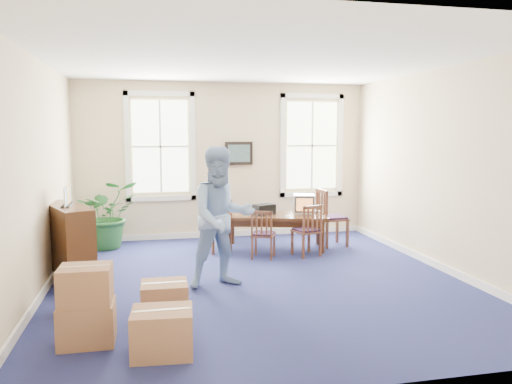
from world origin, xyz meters
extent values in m
plane|color=navy|center=(0.00, 0.00, 0.00)|extent=(6.50, 6.50, 0.00)
plane|color=white|center=(0.00, 0.00, 3.20)|extent=(6.50, 6.50, 0.00)
plane|color=beige|center=(0.00, 3.25, 1.60)|extent=(6.50, 0.00, 6.50)
plane|color=beige|center=(0.00, -3.25, 1.60)|extent=(6.50, 0.00, 6.50)
plane|color=beige|center=(-3.00, 0.00, 1.60)|extent=(0.00, 6.50, 6.50)
plane|color=beige|center=(3.00, 0.00, 1.60)|extent=(0.00, 6.50, 6.50)
cube|color=white|center=(0.00, 3.22, 0.06)|extent=(6.00, 0.04, 0.12)
cube|color=white|center=(-2.97, 0.00, 0.06)|extent=(0.04, 6.50, 0.12)
cube|color=white|center=(2.97, 0.00, 0.06)|extent=(0.04, 6.50, 0.12)
cube|color=white|center=(1.60, 1.94, 0.67)|extent=(0.18, 0.20, 0.04)
cube|color=black|center=(0.56, 1.99, 0.75)|extent=(0.44, 0.37, 0.19)
imported|color=#85A5D4|center=(-0.56, -0.15, 0.99)|extent=(1.09, 0.91, 1.99)
cube|color=#462613|center=(-2.75, 0.69, 0.56)|extent=(0.94, 1.48, 1.13)
imported|color=#1E5322|center=(-2.33, 2.66, 0.64)|extent=(1.42, 1.32, 1.29)
camera|label=1|loc=(-1.56, -7.02, 2.19)|focal=35.00mm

